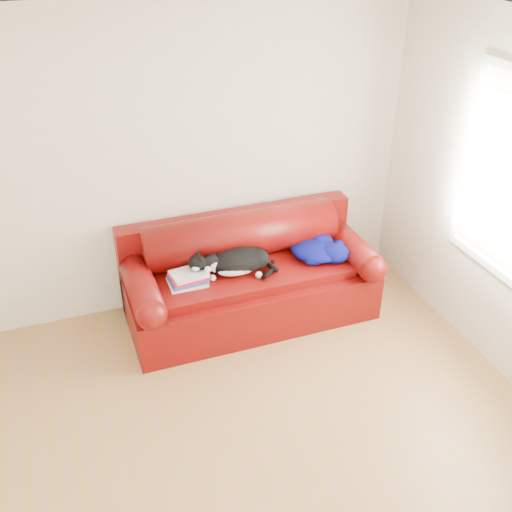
{
  "coord_description": "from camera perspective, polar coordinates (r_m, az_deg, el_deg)",
  "views": [
    {
      "loc": [
        -0.77,
        -2.56,
        3.19
      ],
      "look_at": [
        0.66,
        1.35,
        0.69
      ],
      "focal_mm": 42.0,
      "sensor_mm": 36.0,
      "label": 1
    }
  ],
  "objects": [
    {
      "name": "blanket",
      "position": [
        5.21,
        5.99,
        0.61
      ],
      "size": [
        0.54,
        0.55,
        0.16
      ],
      "rotation": [
        0.0,
        0.0,
        -0.39
      ],
      "color": "#020B40",
      "rests_on": "sofa_base"
    },
    {
      "name": "ground",
      "position": [
        4.16,
        -2.31,
        -19.12
      ],
      "size": [
        4.5,
        4.5,
        0.0
      ],
      "primitive_type": "plane",
      "color": "olive",
      "rests_on": "ground"
    },
    {
      "name": "room_shell",
      "position": [
        3.12,
        -0.88,
        1.8
      ],
      "size": [
        4.52,
        4.02,
        2.61
      ],
      "color": "beige",
      "rests_on": "ground"
    },
    {
      "name": "book_stack",
      "position": [
        4.86,
        -6.49,
        -2.11
      ],
      "size": [
        0.31,
        0.25,
        0.1
      ],
      "rotation": [
        0.0,
        0.0,
        0.07
      ],
      "color": "#EDEACD",
      "rests_on": "sofa_base"
    },
    {
      "name": "sofa_base",
      "position": [
        5.21,
        -0.55,
        -3.5
      ],
      "size": [
        2.1,
        0.9,
        0.5
      ],
      "color": "#430206",
      "rests_on": "ground"
    },
    {
      "name": "cat",
      "position": [
        4.95,
        -1.69,
        -0.56
      ],
      "size": [
        0.71,
        0.35,
        0.26
      ],
      "rotation": [
        0.0,
        0.0,
        -0.16
      ],
      "color": "black",
      "rests_on": "sofa_base"
    },
    {
      "name": "sofa_back",
      "position": [
        5.24,
        -1.46,
        0.65
      ],
      "size": [
        2.1,
        1.01,
        0.88
      ],
      "color": "#430206",
      "rests_on": "ground"
    }
  ]
}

